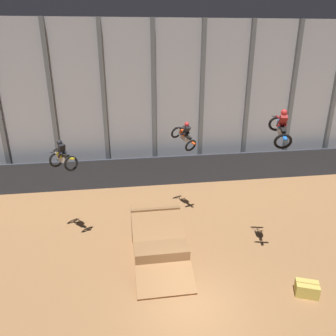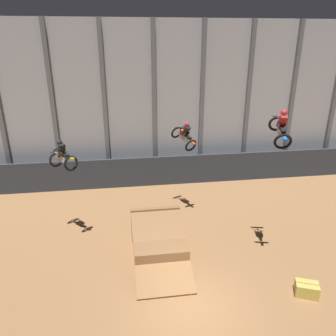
{
  "view_description": "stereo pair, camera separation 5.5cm",
  "coord_description": "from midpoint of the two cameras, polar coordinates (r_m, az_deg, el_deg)",
  "views": [
    {
      "loc": [
        -2.36,
        -9.74,
        9.74
      ],
      "look_at": [
        0.04,
        6.43,
        3.32
      ],
      "focal_mm": 35.0,
      "sensor_mm": 36.0,
      "label": 1
    },
    {
      "loc": [
        -2.31,
        -9.75,
        9.74
      ],
      "look_at": [
        0.04,
        6.43,
        3.32
      ],
      "focal_mm": 35.0,
      "sensor_mm": 36.0,
      "label": 2
    }
  ],
  "objects": [
    {
      "name": "arena_back_wall",
      "position": [
        23.22,
        -2.59,
        10.98
      ],
      "size": [
        32.0,
        0.4,
        11.07
      ],
      "color": "#A3A8B2",
      "rests_on": "ground_plane"
    },
    {
      "name": "ground_plane",
      "position": [
        13.97,
        3.91,
        -22.82
      ],
      "size": [
        60.0,
        60.0,
        0.0
      ],
      "primitive_type": "plane",
      "color": "#996B42"
    },
    {
      "name": "rider_bike_center_air",
      "position": [
        18.39,
        2.78,
        5.67
      ],
      "size": [
        1.39,
        1.85,
        1.65
      ],
      "rotation": [
        0.32,
        0.0,
        0.46
      ],
      "color": "black"
    },
    {
      "name": "hay_bale_trackside",
      "position": [
        15.29,
        22.93,
        -18.82
      ],
      "size": [
        1.06,
        0.89,
        0.57
      ],
      "rotation": [
        0.0,
        0.0,
        2.76
      ],
      "color": "#CCB751",
      "rests_on": "ground_plane"
    },
    {
      "name": "rider_bike_right_air",
      "position": [
        14.58,
        18.96,
        6.63
      ],
      "size": [
        1.09,
        1.9,
        1.64
      ],
      "rotation": [
        0.3,
        0.0,
        -0.23
      ],
      "color": "black"
    },
    {
      "name": "lower_barrier",
      "position": [
        23.22,
        -2.06,
        -0.54
      ],
      "size": [
        31.36,
        0.2,
        2.12
      ],
      "color": "#2D333D",
      "rests_on": "ground_plane"
    },
    {
      "name": "dirt_ramp",
      "position": [
        16.2,
        -1.77,
        -12.51
      ],
      "size": [
        2.47,
        4.59,
        2.06
      ],
      "color": "olive",
      "rests_on": "ground_plane"
    },
    {
      "name": "rider_bike_left_air",
      "position": [
        16.6,
        -17.97,
        1.81
      ],
      "size": [
        1.57,
        1.69,
        1.53
      ],
      "rotation": [
        -0.12,
        0.0,
        0.69
      ],
      "color": "black"
    }
  ]
}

